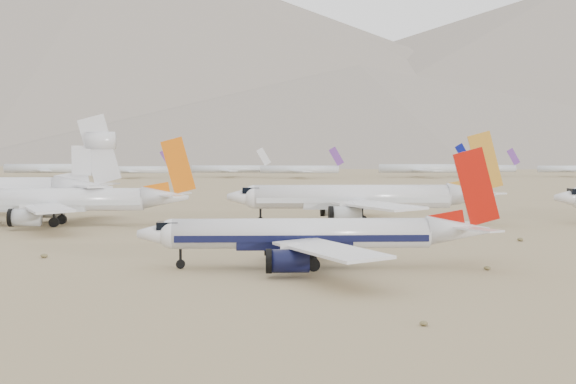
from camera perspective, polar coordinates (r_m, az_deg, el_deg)
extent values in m
plane|color=olive|center=(91.90, -0.57, -5.82)|extent=(7000.00, 7000.00, 0.00)
cylinder|color=silver|center=(95.68, 0.96, -2.96)|extent=(30.59, 3.62, 3.62)
cube|color=black|center=(95.72, 0.96, -3.23)|extent=(29.98, 3.67, 0.81)
sphere|color=silver|center=(96.03, -8.20, -2.96)|extent=(3.62, 3.62, 3.62)
cube|color=black|center=(95.99, -8.53, -2.37)|extent=(2.53, 2.35, 0.90)
cone|color=silver|center=(98.54, 12.02, -2.69)|extent=(7.65, 3.62, 3.62)
cube|color=silver|center=(85.29, 2.96, -4.12)|extent=(11.81, 18.62, 0.57)
cube|color=silver|center=(95.50, 13.41, -2.61)|extent=(4.86, 6.35, 0.22)
cylinder|color=black|center=(88.41, 0.13, -4.93)|extent=(4.25, 2.60, 2.60)
cube|color=silver|center=(106.55, 1.90, -2.69)|extent=(11.81, 18.62, 0.57)
cube|color=silver|center=(102.26, 12.34, -2.23)|extent=(4.86, 6.35, 0.22)
cylinder|color=black|center=(103.31, -0.22, -3.78)|extent=(4.25, 2.60, 2.60)
cube|color=#AB0E04|center=(98.71, 13.25, 0.38)|extent=(5.80, 0.29, 9.55)
cylinder|color=black|center=(96.39, -7.65, -5.10)|extent=(1.08, 0.45, 1.08)
cylinder|color=black|center=(93.67, 1.83, -5.18)|extent=(1.52, 0.90, 1.52)
cylinder|color=black|center=(98.67, 1.62, -4.76)|extent=(1.52, 0.90, 1.52)
cylinder|color=silver|center=(153.31, 4.58, -0.33)|extent=(37.26, 4.53, 4.53)
cube|color=silver|center=(153.34, 4.58, -0.54)|extent=(36.52, 4.60, 1.02)
sphere|color=silver|center=(152.21, -2.40, -0.35)|extent=(4.53, 4.53, 4.53)
cube|color=black|center=(152.15, -2.66, 0.12)|extent=(3.17, 2.94, 1.13)
cone|color=silver|center=(157.71, 12.92, -0.18)|extent=(9.32, 4.53, 4.53)
cube|color=silver|center=(140.76, 6.38, -0.96)|extent=(14.39, 22.68, 0.70)
cube|color=silver|center=(154.04, 13.99, -0.06)|extent=(5.91, 7.73, 0.27)
cylinder|color=silver|center=(144.13, 4.20, -1.67)|extent=(5.18, 3.26, 3.26)
cube|color=silver|center=(166.72, 5.02, -0.34)|extent=(14.39, 22.68, 0.70)
cube|color=silver|center=(162.30, 13.14, 0.11)|extent=(5.91, 7.73, 0.27)
cylinder|color=silver|center=(162.41, 3.46, -1.14)|extent=(5.18, 3.26, 3.26)
cube|color=#BE7F24|center=(158.19, 13.85, 2.16)|extent=(7.06, 0.36, 11.64)
cylinder|color=black|center=(152.54, -1.97, -2.04)|extent=(1.36, 0.57, 1.36)
cylinder|color=black|center=(150.68, 5.30, -2.01)|extent=(1.90, 1.13, 1.90)
cylinder|color=black|center=(156.94, 5.00, -1.81)|extent=(1.90, 1.13, 1.90)
cylinder|color=silver|center=(155.69, -16.58, -0.52)|extent=(34.71, 4.24, 4.24)
cube|color=silver|center=(155.72, -16.57, -0.71)|extent=(34.02, 4.31, 0.95)
cone|color=silver|center=(151.80, -8.71, -0.39)|extent=(8.68, 4.24, 4.24)
cube|color=silver|center=(143.23, -16.74, -1.11)|extent=(13.41, 21.12, 0.65)
cube|color=silver|center=(147.61, -8.23, -0.28)|extent=(5.51, 7.20, 0.25)
cylinder|color=silver|center=(148.09, -18.10, -1.74)|extent=(4.82, 3.05, 3.05)
cube|color=silver|center=(167.01, -14.65, -0.51)|extent=(13.41, 21.12, 0.65)
cube|color=silver|center=(155.58, -7.93, -0.11)|extent=(5.51, 7.20, 0.25)
cylinder|color=silver|center=(164.65, -16.47, -1.26)|extent=(4.82, 3.05, 3.05)
cube|color=orange|center=(151.32, -7.82, 1.88)|extent=(6.58, 0.34, 10.84)
cylinder|color=black|center=(152.75, -16.30, -2.08)|extent=(1.78, 1.06, 1.78)
cylinder|color=black|center=(158.50, -15.78, -1.89)|extent=(1.78, 1.06, 1.78)
cone|color=silver|center=(161.50, -14.31, 0.23)|extent=(11.13, 5.33, 5.33)
cube|color=silver|center=(156.01, -13.93, 0.38)|extent=(7.07, 9.24, 0.32)
cube|color=silver|center=(166.06, -13.22, 0.54)|extent=(7.07, 9.24, 0.32)
cube|color=silver|center=(160.70, -13.27, 2.97)|extent=(8.44, 0.43, 13.91)
cylinder|color=silver|center=(160.66, -13.17, 3.58)|extent=(5.57, 3.46, 3.46)
cylinder|color=silver|center=(428.29, -16.54, 1.62)|extent=(46.42, 4.59, 4.59)
cube|color=#060C67|center=(423.34, -13.68, 2.69)|extent=(9.24, 0.46, 11.64)
cube|color=silver|center=(416.67, -16.94, 1.48)|extent=(12.23, 21.37, 0.46)
cube|color=silver|center=(439.95, -16.15, 1.57)|extent=(12.23, 21.37, 0.46)
cylinder|color=silver|center=(410.41, -10.96, 1.56)|extent=(35.82, 3.54, 3.54)
cube|color=#65328B|center=(408.11, -8.63, 2.41)|extent=(7.13, 0.35, 8.99)
cube|color=silver|center=(401.26, -11.16, 1.45)|extent=(9.44, 16.49, 0.35)
cube|color=silver|center=(419.59, -10.77, 1.52)|extent=(9.44, 16.49, 0.35)
cylinder|color=silver|center=(415.83, -4.22, 1.64)|extent=(38.27, 3.78, 3.78)
cube|color=silver|center=(415.51, -1.74, 2.53)|extent=(7.62, 0.38, 9.60)
cube|color=silver|center=(405.95, -4.27, 1.53)|extent=(10.08, 17.62, 0.38)
cube|color=silver|center=(425.74, -4.18, 1.60)|extent=(10.08, 17.62, 0.38)
cylinder|color=silver|center=(403.41, 0.82, 1.62)|extent=(39.54, 3.91, 3.91)
cube|color=#65328B|center=(404.74, 3.45, 2.55)|extent=(7.88, 0.39, 9.92)
cube|color=silver|center=(393.21, 0.90, 1.50)|extent=(10.42, 18.20, 0.39)
cube|color=silver|center=(413.64, 0.74, 1.57)|extent=(10.42, 18.20, 0.39)
cylinder|color=silver|center=(418.31, 9.54, 1.66)|extent=(44.94, 4.44, 4.44)
cube|color=#060C67|center=(423.05, 12.35, 2.67)|extent=(8.95, 0.44, 11.27)
cube|color=silver|center=(406.95, 9.87, 1.53)|extent=(11.84, 20.69, 0.44)
cube|color=silver|center=(429.71, 9.22, 1.61)|extent=(11.84, 20.69, 0.44)
cylinder|color=silver|center=(440.88, 13.53, 1.64)|extent=(37.72, 3.73, 3.73)
cube|color=#65328B|center=(445.95, 15.73, 2.44)|extent=(7.51, 0.37, 9.46)
cube|color=silver|center=(431.51, 13.88, 1.53)|extent=(9.94, 17.36, 0.37)
cube|color=silver|center=(450.29, 13.19, 1.60)|extent=(9.94, 17.36, 0.37)
cylinder|color=silver|center=(446.26, 19.53, 1.55)|extent=(35.81, 3.54, 3.54)
cube|color=silver|center=(454.89, 19.09, 1.52)|extent=(9.43, 16.48, 0.35)
cone|color=slate|center=(1818.88, -11.86, 9.91)|extent=(2444.00, 2444.00, 470.00)
cone|color=slate|center=(1587.34, 5.09, 6.81)|extent=(1824.00, 1824.00, 240.00)
cone|color=slate|center=(1894.72, 19.70, 8.15)|extent=(2356.00, 2356.00, 380.00)
cone|color=slate|center=(1201.83, 5.04, 5.66)|extent=(1260.00, 1260.00, 140.00)
ellipsoid|color=brown|center=(109.63, -16.95, -4.36)|extent=(0.98, 0.98, 0.54)
ellipsoid|color=brown|center=(65.96, 9.62, -9.19)|extent=(0.70, 0.70, 0.39)
ellipsoid|color=brown|center=(97.26, 13.98, -5.27)|extent=(0.84, 0.84, 0.46)
ellipsoid|color=brown|center=(129.08, 16.18, -3.25)|extent=(0.98, 0.98, 0.54)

